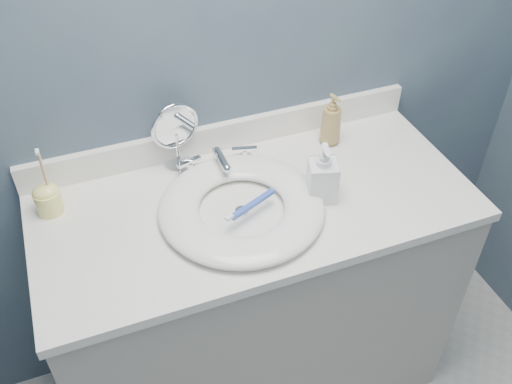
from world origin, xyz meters
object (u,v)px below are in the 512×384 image
soap_bottle_amber (331,119)px  soap_bottle_clear (323,172)px  toothbrush_holder (48,198)px  makeup_mirror (176,133)px

soap_bottle_amber → soap_bottle_clear: size_ratio=0.97×
soap_bottle_amber → toothbrush_holder: (-0.85, -0.01, -0.04)m
makeup_mirror → toothbrush_holder: size_ratio=1.05×
makeup_mirror → soap_bottle_amber: bearing=-18.0°
soap_bottle_clear → toothbrush_holder: size_ratio=0.85×
makeup_mirror → soap_bottle_clear: makeup_mirror is taller
soap_bottle_clear → soap_bottle_amber: bearing=75.2°
makeup_mirror → soap_bottle_amber: makeup_mirror is taller
soap_bottle_amber → makeup_mirror: bearing=161.7°
toothbrush_holder → soap_bottle_clear: bearing=-16.4°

